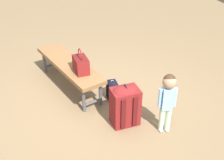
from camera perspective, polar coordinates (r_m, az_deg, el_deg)
ground_plane at (r=4.15m, az=-1.75°, el=-5.04°), size 40.00×40.00×0.00m
park_bench at (r=4.41m, az=-8.91°, el=2.95°), size 1.65×0.83×0.45m
handbag at (r=4.05m, az=-6.47°, el=3.32°), size 0.37×0.31×0.37m
child_standing at (r=3.44m, az=11.45°, el=-3.06°), size 0.19×0.18×0.84m
backpack_large at (r=3.65m, az=2.70°, el=-5.01°), size 0.42×0.45×0.61m
backpack_small at (r=4.19m, az=0.11°, el=-1.97°), size 0.24×0.23×0.33m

